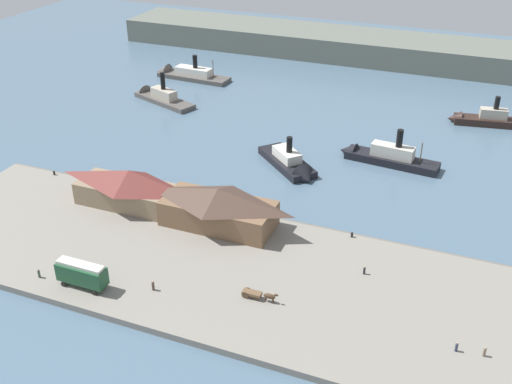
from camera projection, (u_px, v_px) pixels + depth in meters
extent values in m
plane|color=slate|center=(246.00, 206.00, 122.96)|extent=(320.00, 320.00, 0.00)
cube|color=gray|center=(197.00, 263.00, 104.84)|extent=(110.00, 36.00, 1.20)
cube|color=#666159|center=(239.00, 212.00, 119.80)|extent=(110.00, 0.80, 1.00)
cube|color=#847056|center=(131.00, 195.00, 119.99)|extent=(21.87, 8.00, 4.45)
pyramid|color=maroon|center=(129.00, 178.00, 118.12)|extent=(22.31, 8.40, 3.25)
cube|color=brown|center=(219.00, 213.00, 113.42)|extent=(21.06, 9.27, 4.91)
pyramid|color=#473328|center=(218.00, 195.00, 111.56)|extent=(21.48, 9.73, 2.76)
cube|color=#1E4C2D|center=(82.00, 274.00, 97.08)|extent=(8.42, 2.64, 3.06)
cube|color=beige|center=(80.00, 265.00, 96.21)|extent=(8.08, 1.85, 0.50)
cylinder|color=black|center=(104.00, 283.00, 98.15)|extent=(0.90, 0.18, 0.90)
cylinder|color=black|center=(94.00, 293.00, 96.01)|extent=(0.90, 0.18, 0.90)
cylinder|color=black|center=(73.00, 275.00, 100.07)|extent=(0.90, 0.18, 0.90)
cylinder|color=black|center=(63.00, 284.00, 97.93)|extent=(0.90, 0.18, 0.90)
cube|color=brown|center=(252.00, 293.00, 95.33)|extent=(3.06, 1.29, 0.50)
cylinder|color=#4C3828|center=(248.00, 291.00, 96.27)|extent=(1.20, 0.10, 1.20)
cylinder|color=#4C3828|center=(245.00, 295.00, 95.23)|extent=(1.20, 0.10, 1.20)
ellipsoid|color=#473323|center=(269.00, 296.00, 94.25)|extent=(2.00, 0.70, 0.90)
ellipsoid|color=#473323|center=(276.00, 295.00, 93.63)|extent=(0.70, 0.32, 0.44)
cylinder|color=#473323|center=(273.00, 299.00, 94.51)|extent=(0.16, 0.16, 1.00)
cylinder|color=#473323|center=(273.00, 301.00, 94.19)|extent=(0.16, 0.16, 1.00)
cylinder|color=#473323|center=(266.00, 298.00, 94.90)|extent=(0.16, 0.16, 1.00)
cylinder|color=#473323|center=(265.00, 299.00, 94.58)|extent=(0.16, 0.16, 1.00)
cylinder|color=#3D4C42|center=(39.00, 274.00, 99.94)|extent=(0.40, 0.40, 1.38)
sphere|color=#CCA889|center=(38.00, 270.00, 99.55)|extent=(0.25, 0.25, 0.25)
cylinder|color=#6B5B4C|center=(484.00, 352.00, 84.23)|extent=(0.40, 0.40, 1.35)
sphere|color=#CCA889|center=(486.00, 348.00, 83.84)|extent=(0.25, 0.25, 0.25)
cylinder|color=#4C3D33|center=(153.00, 286.00, 97.03)|extent=(0.44, 0.44, 1.49)
sphere|color=#CCA889|center=(153.00, 282.00, 96.60)|extent=(0.27, 0.27, 0.27)
cylinder|color=#232328|center=(364.00, 271.00, 100.77)|extent=(0.38, 0.38, 1.29)
sphere|color=#CCA889|center=(365.00, 267.00, 100.40)|extent=(0.24, 0.24, 0.24)
cylinder|color=#33384C|center=(456.00, 347.00, 85.07)|extent=(0.39, 0.39, 1.35)
sphere|color=#CCA889|center=(457.00, 343.00, 84.68)|extent=(0.25, 0.25, 0.25)
cylinder|color=black|center=(352.00, 235.00, 110.65)|extent=(0.44, 0.44, 0.90)
cylinder|color=black|center=(54.00, 173.00, 132.20)|extent=(0.44, 0.44, 0.90)
cube|color=black|center=(492.00, 122.00, 159.42)|extent=(19.74, 7.78, 1.88)
cone|color=black|center=(454.00, 119.00, 161.24)|extent=(4.11, 4.72, 4.21)
cube|color=#B2A893|center=(494.00, 114.00, 158.32)|extent=(7.14, 3.79, 2.65)
cylinder|color=black|center=(497.00, 103.00, 156.80)|extent=(1.32, 1.32, 3.34)
cube|color=black|center=(392.00, 160.00, 139.26)|extent=(21.73, 7.10, 1.82)
cone|color=black|center=(348.00, 151.00, 143.59)|extent=(4.27, 4.84, 4.48)
cube|color=beige|center=(393.00, 151.00, 138.12)|extent=(9.95, 4.05, 2.85)
cylinder|color=black|center=(400.00, 138.00, 135.93)|extent=(1.47, 1.47, 4.10)
cylinder|color=brown|center=(421.00, 153.00, 135.03)|extent=(0.24, 0.24, 4.87)
cube|color=black|center=(287.00, 162.00, 138.66)|extent=(17.06, 16.34, 1.69)
cone|color=black|center=(306.00, 178.00, 131.74)|extent=(6.03, 6.17, 5.47)
cube|color=silver|center=(287.00, 154.00, 137.72)|extent=(8.18, 7.93, 2.16)
cylinder|color=black|center=(289.00, 145.00, 135.52)|extent=(1.35, 1.35, 3.60)
cube|color=#514C47|center=(164.00, 101.00, 173.94)|extent=(21.36, 12.46, 1.32)
cone|color=#514C47|center=(142.00, 92.00, 180.05)|extent=(5.24, 5.98, 4.99)
cube|color=#B2A893|center=(164.00, 94.00, 172.94)|extent=(8.76, 5.80, 2.78)
cylinder|color=black|center=(163.00, 81.00, 171.13)|extent=(1.32, 1.32, 4.82)
cube|color=#514C47|center=(194.00, 77.00, 192.29)|extent=(23.80, 7.74, 1.34)
cone|color=#514C47|center=(163.00, 72.00, 196.63)|extent=(4.54, 6.04, 5.82)
cube|color=silver|center=(194.00, 71.00, 191.37)|extent=(11.84, 4.58, 2.43)
cylinder|color=black|center=(195.00, 62.00, 189.55)|extent=(1.47, 1.47, 4.02)
cylinder|color=brown|center=(213.00, 69.00, 187.95)|extent=(0.24, 0.24, 5.77)
cube|color=#60665B|center=(369.00, 47.00, 210.16)|extent=(180.00, 24.00, 8.00)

